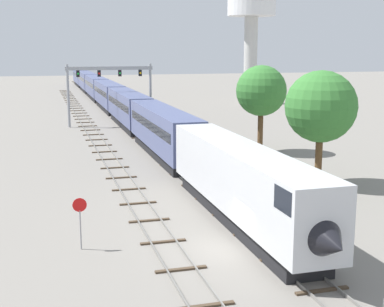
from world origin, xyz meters
name	(u,v)px	position (x,y,z in m)	size (l,w,h in m)	color
ground_plane	(234,249)	(0.00, 0.00, 0.00)	(400.00, 400.00, 0.00)	gray
track_main	(117,116)	(2.00, 60.00, 0.07)	(2.60, 200.00, 0.16)	slate
track_near	(95,137)	(-3.50, 40.00, 0.07)	(2.60, 160.00, 0.16)	slate
passenger_train	(108,95)	(2.00, 70.65, 2.61)	(3.04, 153.64, 4.80)	silver
signal_gantry	(110,81)	(-0.25, 49.88, 6.30)	(12.10, 0.49, 8.64)	#999BA0
water_tower	(251,13)	(30.40, 74.14, 17.38)	(9.44, 9.44, 22.24)	beige
stop_sign	(80,216)	(-8.00, 2.22, 1.87)	(0.76, 0.08, 2.88)	gray
trackside_tree_left	(261,91)	(12.20, 25.52, 6.43)	(5.22, 5.22, 9.08)	brown
trackside_tree_mid	(321,107)	(11.31, 11.52, 6.25)	(5.63, 5.63, 9.09)	brown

